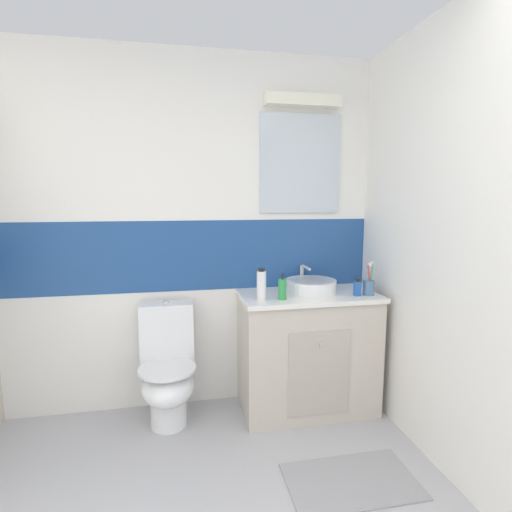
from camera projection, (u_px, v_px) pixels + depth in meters
wall_back_tiled at (194, 233)px, 2.82m from camera, size 3.20×0.20×2.50m
wall_right_plain at (489, 252)px, 1.87m from camera, size 0.10×3.48×2.50m
vanity_cabinet at (307, 351)px, 2.80m from camera, size 0.95×0.52×0.85m
sink_basin at (311, 286)px, 2.76m from camera, size 0.36×0.40×0.17m
toilet at (168, 369)px, 2.63m from camera, size 0.37×0.50×0.81m
toothbrush_cup at (369, 286)px, 2.68m from camera, size 0.08×0.08×0.23m
soap_dispenser at (282, 289)px, 2.56m from camera, size 0.05×0.05×0.18m
shampoo_bottle_tall at (261, 285)px, 2.55m from camera, size 0.06×0.06×0.21m
perfume_flask_small at (357, 288)px, 2.66m from camera, size 0.04×0.03×0.12m
bath_mat at (351, 481)px, 2.11m from camera, size 0.69×0.41×0.01m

